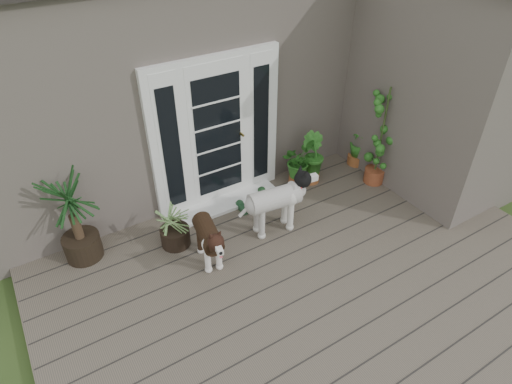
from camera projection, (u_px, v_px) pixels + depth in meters
deck at (323, 290)px, 5.16m from camera, size 6.20×4.60×0.12m
house_main at (169, 60)px, 7.20m from camera, size 7.40×4.00×3.10m
house_wing at (443, 88)px, 6.26m from camera, size 1.60×2.40×3.10m
door_unit at (217, 133)px, 5.92m from camera, size 1.90×0.14×2.15m
door_step at (227, 202)px, 6.40m from camera, size 1.60×0.40×0.05m
brindle_dog at (208, 241)px, 5.29m from camera, size 0.46×0.82×0.65m
white_dog at (274, 207)px, 5.73m from camera, size 0.96×0.50×0.76m
spider_plant at (174, 224)px, 5.53m from camera, size 0.68×0.68×0.67m
yucca at (74, 218)px, 5.18m from camera, size 1.06×1.06×1.25m
herb_a at (297, 166)px, 6.64m from camera, size 0.71×0.71×0.64m
herb_b at (312, 165)px, 6.71m from camera, size 0.46×0.46×0.60m
herb_c at (358, 149)px, 7.15m from camera, size 0.36×0.36×0.54m
sapling at (382, 136)px, 6.40m from camera, size 0.57×0.57×1.62m
clog_left at (243, 207)px, 6.27m from camera, size 0.15×0.30×0.09m
clog_right at (262, 194)px, 6.52m from camera, size 0.26×0.34×0.09m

